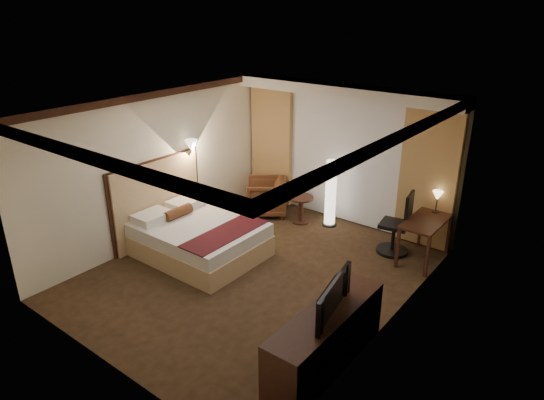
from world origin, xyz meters
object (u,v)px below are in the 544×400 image
Objects in this scene: bed at (200,239)px; side_table at (301,209)px; television at (326,290)px; floor_lamp at (331,193)px; dresser at (326,338)px; armchair at (266,195)px; office_chair at (395,222)px; desk at (424,240)px.

side_table is at bearing 74.41° from bed.
side_table is 0.53× the size of television.
dresser is (2.03, -3.44, -0.30)m from floor_lamp.
bed is at bearing -105.59° from side_table.
side_table is at bearing 128.54° from dresser.
armchair is 0.71× the size of office_chair.
office_chair is 3.21m from dresser.
office_chair is at bearing 53.45° from armchair.
television reaches higher than bed.
office_chair is at bearing -1.11° from television.
armchair is 1.51× the size of side_table.
floor_lamp is 4.01m from dresser.
dresser reaches higher than side_table.
side_table is 0.28× the size of dresser.
television is (2.00, -3.44, 0.37)m from floor_lamp.
armchair reaches higher than dresser.
armchair is 4.60m from dresser.
desk is at bearing -10.52° from television.
television is at bearing -18.08° from bed.
television is (3.34, -3.13, 0.63)m from armchair.
armchair is at bearing -174.43° from side_table.
television is at bearing -90.04° from office_chair.
desk is 0.56m from office_chair.
bed is at bearing 162.08° from dresser.
floor_lamp is 1.17× the size of office_chair.
armchair is at bearing 137.06° from dresser.
armchair is at bearing 35.92° from television.
desk reaches higher than side_table.
armchair is 0.74× the size of desk.
floor_lamp is (1.33, 0.31, 0.26)m from armchair.
floor_lamp reaches higher than side_table.
office_chair is 3.23m from television.
television is (2.53, -3.21, 0.77)m from side_table.
television is at bearing 9.81° from armchair.
bed is 2.02× the size of television.
dresser is (0.05, -3.20, -0.00)m from desk.
dresser is at bearing -51.46° from side_table.
desk is 0.95× the size of office_chair.
side_table is 2.51m from desk.
office_chair is at bearing 39.37° from bed.
television is (3.14, -1.02, 0.74)m from bed.
floor_lamp is at bearing 120.55° from dresser.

